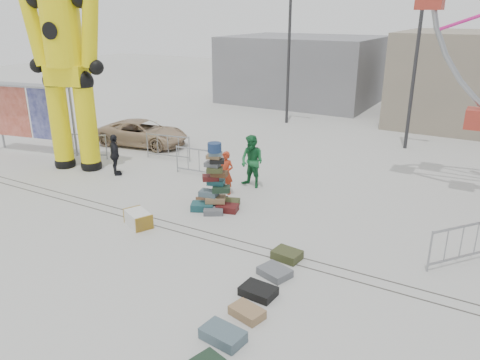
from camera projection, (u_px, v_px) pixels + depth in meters
The scene contains 23 objects.
ground at pixel (190, 247), 12.71m from camera, with size 90.00×90.00×0.00m, color #9E9E99.
track_line_near at pixel (202, 238), 13.19m from camera, with size 40.00×0.04×0.01m, color #47443F.
track_line_far at pixel (210, 233), 13.52m from camera, with size 40.00×0.04×0.01m, color #47443F.
building_left at pixel (303, 69), 32.68m from camera, with size 10.00×8.00×4.40m, color gray.
lamp_post_right at pixel (419, 49), 20.30m from camera, with size 1.41×0.25×8.00m.
lamp_post_left at pixel (291, 41), 25.22m from camera, with size 1.41×0.25×8.00m.
suitcase_tower at pixel (215, 191), 15.01m from camera, with size 1.69×1.47×2.22m.
crash_test_dummy at pixel (65, 60), 17.67m from camera, with size 3.24×1.43×8.16m.
banner_scaffold at pixel (27, 102), 20.31m from camera, with size 4.31×1.54×3.08m.
steamer_trunk at pixel (138, 219), 13.94m from camera, with size 0.93×0.54×0.43m, color silver.
row_case_0 at pixel (287, 255), 12.09m from camera, with size 0.71×0.54×0.23m, color #3D4321.
row_case_1 at pixel (275, 272), 11.33m from camera, with size 0.74×0.57×0.19m, color slate.
row_case_2 at pixel (258, 291), 10.55m from camera, with size 0.78×0.56×0.20m, color black.
row_case_3 at pixel (247, 312), 9.81m from camera, with size 0.72×0.46×0.20m, color #9A754E.
row_case_4 at pixel (223, 335), 9.10m from camera, with size 0.86×0.53×0.24m, color slate.
barricade_dummy_a at pixel (84, 146), 20.21m from camera, with size 2.00×0.10×1.10m, color gray, non-canonical shape.
barricade_dummy_b at pixel (168, 147), 20.02m from camera, with size 2.00×0.10×1.10m, color gray, non-canonical shape.
barricade_dummy_c at pixel (199, 162), 18.05m from camera, with size 2.00×0.10×1.10m, color gray, non-canonical shape.
barricade_wheel_front at pixel (461, 244), 11.71m from camera, with size 2.00×0.10×1.10m, color gray, non-canonical shape.
pedestrian_red at pixel (226, 173), 16.19m from camera, with size 0.56×0.37×1.53m, color #AB3118.
pedestrian_green at pixel (252, 162), 16.77m from camera, with size 0.93×0.73×1.91m, color #196632.
pedestrian_black at pixel (115, 155), 18.05m from camera, with size 0.95×0.39×1.62m, color black.
parked_suv at pixel (143, 133), 22.16m from camera, with size 1.97×4.27×1.19m, color tan.
Camera 1 is at (6.85, -9.11, 6.07)m, focal length 35.00 mm.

